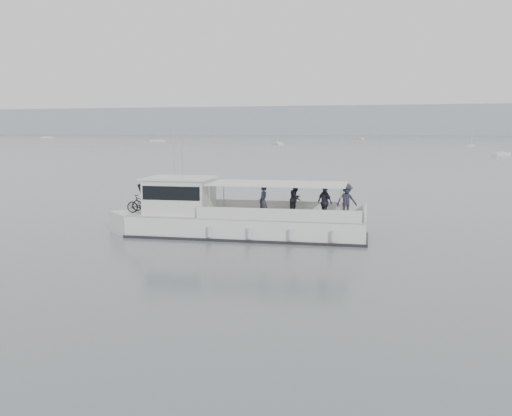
# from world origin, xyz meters

# --- Properties ---
(ground) EXTENTS (1400.00, 1400.00, 0.00)m
(ground) POSITION_xyz_m (0.00, 0.00, 0.00)
(ground) COLOR #555E64
(ground) RESTS_ON ground
(headland) EXTENTS (1400.00, 90.00, 28.00)m
(headland) POSITION_xyz_m (0.00, 560.00, 14.00)
(headland) COLOR #939EA8
(headland) RESTS_ON ground
(tour_boat) EXTENTS (14.82, 4.72, 6.17)m
(tour_boat) POSITION_xyz_m (4.62, 2.22, 1.01)
(tour_boat) COLOR silver
(tour_boat) RESTS_ON ground
(moored_fleet) EXTENTS (454.32, 368.66, 9.50)m
(moored_fleet) POSITION_xyz_m (-19.42, 196.98, 0.36)
(moored_fleet) COLOR silver
(moored_fleet) RESTS_ON ground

